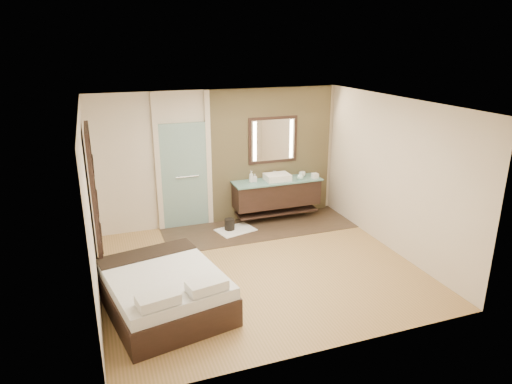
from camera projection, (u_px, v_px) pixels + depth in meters
name	position (u px, v px, depth m)	size (l,w,h in m)	color
floor	(259.00, 268.00, 7.55)	(5.00, 5.00, 0.00)	olive
tile_strip	(259.00, 228.00, 9.17)	(3.80, 1.30, 0.01)	#372B1E
stone_wall	(272.00, 154.00, 9.45)	(2.60, 0.08, 2.70)	tan
vanity	(277.00, 193.00, 9.43)	(1.85, 0.55, 0.88)	black
mirror_unit	(273.00, 140.00, 9.31)	(1.06, 0.04, 0.96)	black
frosted_door	(184.00, 172.00, 8.91)	(1.10, 0.12, 2.70)	#BEF0E8
shoji_partition	(95.00, 205.00, 6.92)	(0.06, 1.20, 2.40)	black
bed	(164.00, 291.00, 6.30)	(1.79, 2.08, 0.71)	black
bath_mat	(236.00, 230.00, 9.02)	(0.72, 0.50, 0.02)	white
waste_bin	(230.00, 225.00, 8.99)	(0.20, 0.20, 0.25)	black
tissue_box	(315.00, 176.00, 9.45)	(0.12, 0.12, 0.10)	silver
soap_bottle_a	(251.00, 177.00, 9.15)	(0.09, 0.09, 0.24)	silver
soap_bottle_b	(255.00, 178.00, 9.19)	(0.07, 0.08, 0.17)	#B2B2B2
soap_bottle_c	(300.00, 176.00, 9.33)	(0.13, 0.13, 0.16)	silver
cup	(302.00, 174.00, 9.55)	(0.14, 0.14, 0.11)	silver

